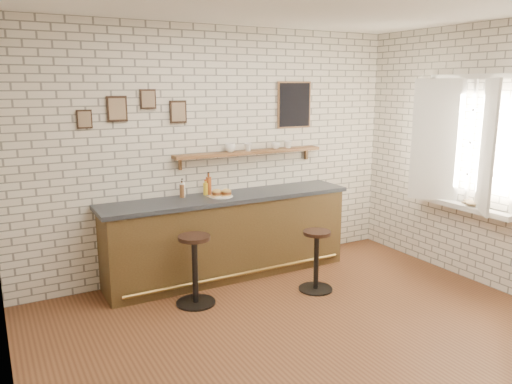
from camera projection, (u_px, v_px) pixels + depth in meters
ground at (308, 333)px, 4.73m from camera, size 5.00×5.00×0.00m
bar_counter at (229, 236)px, 6.07m from camera, size 3.10×0.65×1.01m
sandwich_plate at (221, 196)px, 5.90m from camera, size 0.28×0.28×0.01m
ciabatta_sandwich at (222, 192)px, 5.90m from camera, size 0.24×0.17×0.08m
potato_chips at (220, 196)px, 5.89m from camera, size 0.27×0.17×0.00m
bitters_bottle_brown at (182, 191)px, 5.85m from camera, size 0.06×0.06×0.20m
bitters_bottle_white at (183, 190)px, 5.85m from camera, size 0.06×0.06×0.23m
bitters_bottle_amber at (209, 185)px, 6.00m from camera, size 0.07×0.07×0.27m
condiment_bottle_yellow at (206, 188)px, 5.99m from camera, size 0.06×0.06×0.19m
bar_stool_left at (195, 268)px, 5.29m from camera, size 0.42×0.42×0.76m
bar_stool_right at (316, 259)px, 5.66m from camera, size 0.41×0.41×0.70m
wall_shelf at (250, 152)px, 6.23m from camera, size 2.00×0.18×0.18m
shelf_cup_a at (230, 148)px, 6.09m from camera, size 0.19×0.19×0.10m
shelf_cup_b at (248, 147)px, 6.21m from camera, size 0.14×0.14×0.10m
shelf_cup_c at (276, 146)px, 6.40m from camera, size 0.12×0.12×0.09m
shelf_cup_d at (288, 144)px, 6.48m from camera, size 0.13×0.13×0.09m
back_wall_decor at (234, 107)px, 6.10m from camera, size 2.96×0.02×0.56m
window_sill at (462, 206)px, 5.93m from camera, size 0.20×1.35×0.06m
casement_window at (465, 143)px, 5.75m from camera, size 0.40×1.30×1.56m
book_lower at (467, 204)px, 5.83m from camera, size 0.19×0.23×0.02m
book_upper at (465, 202)px, 5.86m from camera, size 0.30×0.31×0.02m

